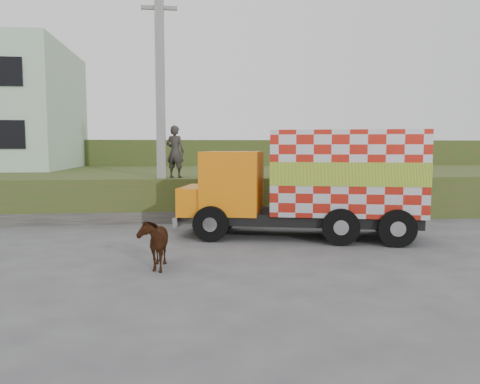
{
  "coord_description": "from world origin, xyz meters",
  "views": [
    {
      "loc": [
        -0.08,
        -11.71,
        2.55
      ],
      "look_at": [
        1.36,
        1.34,
        1.3
      ],
      "focal_mm": 35.0,
      "sensor_mm": 36.0,
      "label": 1
    }
  ],
  "objects": [
    {
      "name": "utility_pole",
      "position": [
        -1.0,
        4.6,
        4.08
      ],
      "size": [
        1.2,
        0.3,
        8.0
      ],
      "color": "gray",
      "rests_on": "ground"
    },
    {
      "name": "embankment_far",
      "position": [
        0.0,
        22.0,
        1.5
      ],
      "size": [
        40.0,
        12.0,
        3.0
      ],
      "primitive_type": "cube",
      "color": "#2E511B",
      "rests_on": "ground"
    },
    {
      "name": "cargo_truck",
      "position": [
        3.42,
        1.17,
        1.55
      ],
      "size": [
        7.08,
        3.75,
        3.02
      ],
      "rotation": [
        0.0,
        0.0,
        -0.25
      ],
      "color": "black",
      "rests_on": "ground"
    },
    {
      "name": "embankment",
      "position": [
        0.0,
        10.0,
        0.75
      ],
      "size": [
        40.0,
        12.0,
        1.5
      ],
      "primitive_type": "cube",
      "color": "#2E511B",
      "rests_on": "ground"
    },
    {
      "name": "cow",
      "position": [
        -0.83,
        -1.82,
        0.55
      ],
      "size": [
        0.61,
        1.32,
        1.11
      ],
      "primitive_type": "imported",
      "rotation": [
        0.0,
        0.0,
        0.01
      ],
      "color": "#32180C",
      "rests_on": "ground"
    },
    {
      "name": "retaining_strip",
      "position": [
        -2.0,
        4.2,
        0.2
      ],
      "size": [
        16.0,
        0.5,
        0.4
      ],
      "primitive_type": "cube",
      "color": "#595651",
      "rests_on": "ground"
    },
    {
      "name": "ground",
      "position": [
        0.0,
        0.0,
        0.0
      ],
      "size": [
        120.0,
        120.0,
        0.0
      ],
      "primitive_type": "plane",
      "color": "#474749",
      "rests_on": "ground"
    },
    {
      "name": "pedestrian",
      "position": [
        -0.54,
        4.8,
        2.41
      ],
      "size": [
        0.78,
        0.67,
        1.82
      ],
      "primitive_type": "imported",
      "rotation": [
        0.0,
        0.0,
        2.71
      ],
      "color": "#312D2C",
      "rests_on": "embankment"
    }
  ]
}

